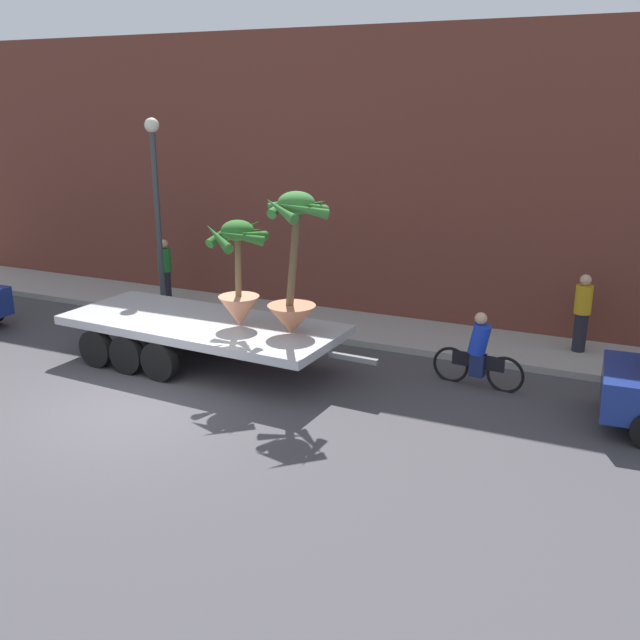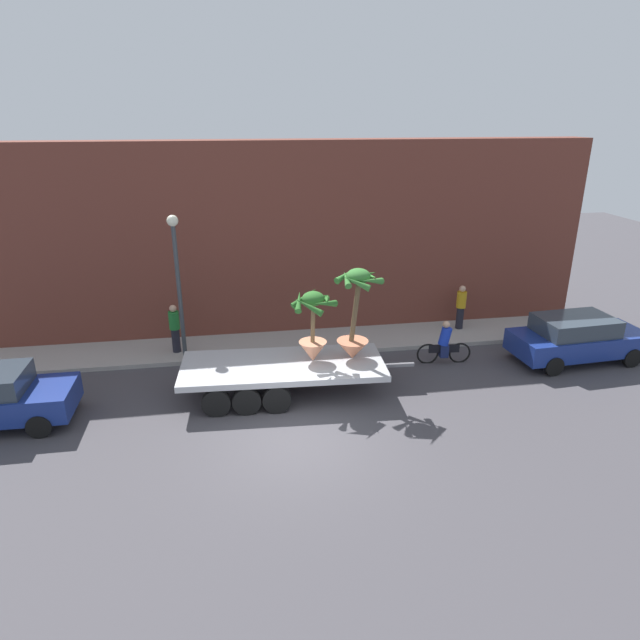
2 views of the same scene
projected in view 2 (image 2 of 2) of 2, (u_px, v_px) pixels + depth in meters
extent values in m
plane|color=#423F44|center=(297.00, 439.00, 14.18)|extent=(60.00, 60.00, 0.00)
cube|color=#A39E99|center=(276.00, 344.00, 19.78)|extent=(24.00, 2.20, 0.15)
cube|color=brown|center=(270.00, 240.00, 20.13)|extent=(24.00, 1.20, 7.06)
cube|color=#B7BABF|center=(283.00, 366.00, 16.22)|extent=(6.11, 2.72, 0.18)
cylinder|color=black|center=(221.00, 368.00, 17.24)|extent=(0.81, 0.26, 0.80)
cylinder|color=black|center=(216.00, 403.00, 15.15)|extent=(0.81, 0.26, 0.80)
cylinder|color=black|center=(248.00, 366.00, 17.33)|extent=(0.81, 0.26, 0.80)
cylinder|color=black|center=(247.00, 401.00, 15.23)|extent=(0.81, 0.26, 0.80)
cylinder|color=black|center=(274.00, 365.00, 17.42)|extent=(0.81, 0.26, 0.80)
cylinder|color=black|center=(277.00, 400.00, 15.32)|extent=(0.81, 0.26, 0.80)
cube|color=slate|center=(398.00, 365.00, 16.64)|extent=(1.00, 0.15, 0.10)
cone|color=#C17251|center=(352.00, 350.00, 16.41)|extent=(0.95, 0.95, 0.58)
cylinder|color=brown|center=(355.00, 309.00, 15.97)|extent=(0.36, 0.15, 2.00)
ellipsoid|color=#387A33|center=(358.00, 276.00, 15.62)|extent=(0.70, 0.70, 0.44)
cone|color=#387A33|center=(372.00, 277.00, 15.70)|extent=(0.21, 0.83, 0.40)
cone|color=#387A33|center=(364.00, 275.00, 15.98)|extent=(0.78, 0.65, 0.44)
cone|color=#387A33|center=(346.00, 275.00, 15.91)|extent=(0.83, 0.73, 0.39)
cone|color=#387A33|center=(346.00, 279.00, 15.60)|extent=(0.21, 0.73, 0.43)
cone|color=#387A33|center=(357.00, 283.00, 15.27)|extent=(0.85, 0.47, 0.49)
cone|color=#387A33|center=(372.00, 281.00, 15.34)|extent=(0.88, 0.78, 0.42)
cone|color=tan|center=(313.00, 351.00, 16.24)|extent=(0.83, 0.83, 0.62)
cylinder|color=brown|center=(313.00, 320.00, 15.89)|extent=(0.16, 0.13, 1.34)
ellipsoid|color=#2D6B28|center=(313.00, 299.00, 15.66)|extent=(0.65, 0.65, 0.41)
cone|color=#2D6B28|center=(327.00, 300.00, 15.68)|extent=(0.32, 0.82, 0.36)
cone|color=#2D6B28|center=(318.00, 297.00, 15.98)|extent=(0.71, 0.57, 0.43)
cone|color=#2D6B28|center=(305.00, 297.00, 16.04)|extent=(0.91, 0.57, 0.58)
cone|color=#2D6B28|center=(299.00, 301.00, 15.70)|extent=(0.35, 0.86, 0.53)
cone|color=#2D6B28|center=(308.00, 306.00, 15.29)|extent=(0.89, 0.58, 0.55)
cone|color=#2D6B28|center=(325.00, 304.00, 15.38)|extent=(0.86, 0.72, 0.40)
torus|color=black|center=(460.00, 353.00, 18.44)|extent=(0.74, 0.13, 0.74)
torus|color=black|center=(428.00, 354.00, 18.37)|extent=(0.74, 0.13, 0.74)
cube|color=black|center=(444.00, 349.00, 18.34)|extent=(1.04, 0.16, 0.28)
cylinder|color=#1938C6|center=(445.00, 336.00, 18.18)|extent=(0.47, 0.38, 0.65)
sphere|color=tan|center=(446.00, 324.00, 18.03)|extent=(0.24, 0.24, 0.24)
cube|color=navy|center=(444.00, 351.00, 18.37)|extent=(0.30, 0.27, 0.44)
cube|color=navy|center=(578.00, 342.00, 18.49)|extent=(4.60, 2.10, 0.70)
cube|color=#2D3842|center=(575.00, 325.00, 18.22)|extent=(2.57, 1.79, 0.56)
cylinder|color=black|center=(596.00, 338.00, 19.70)|extent=(0.65, 0.24, 0.64)
cylinder|color=black|center=(632.00, 358.00, 18.13)|extent=(0.65, 0.24, 0.64)
cylinder|color=black|center=(523.00, 345.00, 19.09)|extent=(0.65, 0.24, 0.64)
cylinder|color=black|center=(554.00, 366.00, 17.52)|extent=(0.65, 0.24, 0.64)
cylinder|color=black|center=(57.00, 396.00, 15.70)|extent=(0.64, 0.20, 0.64)
cylinder|color=black|center=(39.00, 426.00, 14.18)|extent=(0.64, 0.20, 0.64)
cylinder|color=black|center=(460.00, 318.00, 20.93)|extent=(0.28, 0.28, 0.85)
cylinder|color=gold|center=(461.00, 300.00, 20.67)|extent=(0.36, 0.36, 0.62)
sphere|color=tan|center=(463.00, 289.00, 20.52)|extent=(0.24, 0.24, 0.24)
cylinder|color=black|center=(176.00, 340.00, 18.87)|extent=(0.28, 0.28, 0.85)
cylinder|color=#1E702D|center=(174.00, 320.00, 18.61)|extent=(0.36, 0.36, 0.62)
sphere|color=tan|center=(173.00, 308.00, 18.46)|extent=(0.24, 0.24, 0.24)
cylinder|color=#383D42|center=(180.00, 295.00, 17.74)|extent=(0.14, 0.14, 4.50)
sphere|color=#EAEACC|center=(172.00, 221.00, 16.89)|extent=(0.36, 0.36, 0.36)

